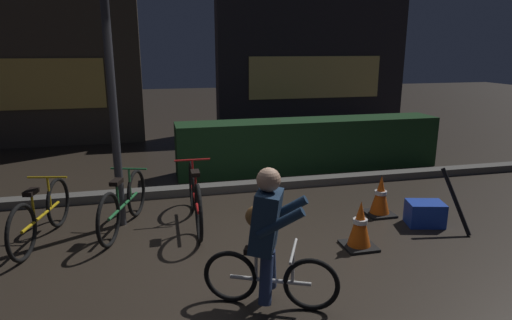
% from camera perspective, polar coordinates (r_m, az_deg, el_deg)
% --- Properties ---
extents(ground_plane, '(40.00, 40.00, 0.00)m').
position_cam_1_polar(ground_plane, '(4.86, -0.66, -12.23)').
color(ground_plane, '#2D261E').
extents(sidewalk_curb, '(12.00, 0.24, 0.12)m').
position_cam_1_polar(sidewalk_curb, '(6.84, -4.76, -3.64)').
color(sidewalk_curb, '#56544F').
rests_on(sidewalk_curb, ground).
extents(hedge_row, '(4.80, 0.70, 0.92)m').
position_cam_1_polar(hedge_row, '(8.02, 6.98, 1.99)').
color(hedge_row, '#19381C').
rests_on(hedge_row, ground).
extents(storefront_left, '(5.33, 0.54, 4.58)m').
position_cam_1_polar(storefront_left, '(11.10, -29.20, 13.21)').
color(storefront_left, '#42382D').
rests_on(storefront_left, ground).
extents(storefront_right, '(5.23, 0.54, 4.41)m').
position_cam_1_polar(storefront_right, '(12.22, 7.46, 14.44)').
color(storefront_right, '#262328').
rests_on(storefront_right, ground).
extents(street_post, '(0.10, 0.10, 2.73)m').
position_cam_1_polar(street_post, '(5.51, -18.02, 5.23)').
color(street_post, '#2D2D33').
rests_on(street_post, ground).
extents(parked_bike_left_mid, '(0.46, 1.51, 0.71)m').
position_cam_1_polar(parked_bike_left_mid, '(5.61, -26.18, -6.44)').
color(parked_bike_left_mid, black).
rests_on(parked_bike_left_mid, ground).
extents(parked_bike_center_left, '(0.55, 1.49, 0.72)m').
position_cam_1_polar(parked_bike_center_left, '(5.60, -16.87, -5.52)').
color(parked_bike_center_left, black).
rests_on(parked_bike_center_left, ground).
extents(parked_bike_center_right, '(0.46, 1.70, 0.78)m').
position_cam_1_polar(parked_bike_center_right, '(5.57, -7.94, -4.84)').
color(parked_bike_center_right, black).
rests_on(parked_bike_center_right, ground).
extents(traffic_cone_near, '(0.36, 0.36, 0.55)m').
position_cam_1_polar(traffic_cone_near, '(5.05, 13.39, -8.28)').
color(traffic_cone_near, black).
rests_on(traffic_cone_near, ground).
extents(traffic_cone_far, '(0.36, 0.36, 0.54)m').
position_cam_1_polar(traffic_cone_far, '(6.07, 15.90, -4.56)').
color(traffic_cone_far, black).
rests_on(traffic_cone_far, ground).
extents(blue_crate, '(0.51, 0.42, 0.30)m').
position_cam_1_polar(blue_crate, '(5.95, 21.15, -6.51)').
color(blue_crate, '#193DB7').
rests_on(blue_crate, ground).
extents(cyclist, '(1.10, 0.66, 1.25)m').
position_cam_1_polar(cyclist, '(3.75, 1.56, -10.04)').
color(cyclist, black).
rests_on(cyclist, ground).
extents(closed_umbrella, '(0.23, 0.45, 0.76)m').
position_cam_1_polar(closed_umbrella, '(5.82, 24.59, -4.93)').
color(closed_umbrella, black).
rests_on(closed_umbrella, ground).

